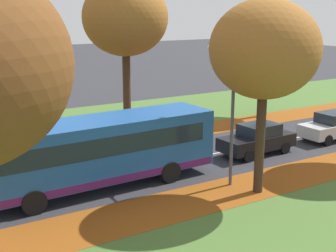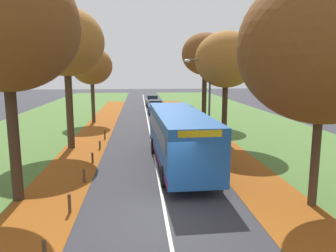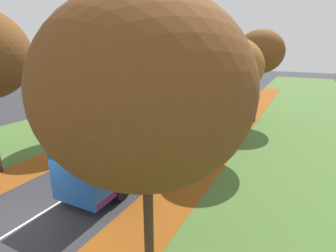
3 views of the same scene
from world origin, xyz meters
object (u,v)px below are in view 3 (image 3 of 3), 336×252
Objects in this scene: tree_right_near at (230,68)px; bus at (136,143)px; bollard_fourth at (88,146)px; car_silver_following at (214,108)px; tree_right_nearest at (145,91)px; streetlamp_right at (204,99)px; car_black_lead at (192,121)px; tree_left_near at (98,50)px; car_grey_fourth_in_line at (243,89)px; car_blue_third_in_line at (230,97)px; tree_left_mid at (163,61)px; tree_right_mid at (260,52)px; bollard_third at (51,163)px; bollard_sixth at (139,123)px; bollard_fifth at (117,133)px.

bus is (-3.96, -5.47, -4.21)m from tree_right_near.
car_silver_following is at bearing 70.47° from bollard_fourth.
streetlamp_right is (-2.12, 10.80, -2.31)m from tree_right_nearest.
tree_right_nearest is at bearing -72.77° from car_black_lead.
tree_right_near is at bearing 3.73° from tree_left_near.
car_grey_fourth_in_line is (-4.20, 24.37, -5.10)m from tree_right_near.
tree_left_near reaches higher than car_blue_third_in_line.
tree_right_nearest reaches higher than bollard_fourth.
streetlamp_right is 1.41× the size of car_black_lead.
tree_left_mid is 24.26m from tree_right_nearest.
bus is 29.86m from car_grey_fourth_in_line.
tree_right_near reaches higher than streetlamp_right.
bus is at bearing -106.43° from tree_right_mid.
tree_right_nearest is at bearing -20.15° from bollard_third.
car_black_lead is at bearing -91.59° from car_silver_following.
streetlamp_right is (-1.87, -9.51, -2.95)m from tree_right_mid.
car_silver_following is (-2.33, 9.78, -2.92)m from streetlamp_right.
car_silver_following reaches higher than bollard_third.
car_black_lead is at bearing -44.99° from tree_left_mid.
car_black_lead is at bearing 67.64° from bollard_third.
tree_right_mid reaches higher than streetlamp_right.
bollard_sixth is 0.12× the size of streetlamp_right.
tree_right_nearest is (11.30, -10.59, -0.92)m from tree_left_near.
tree_left_near is 14.72m from tree_right_mid.
streetlamp_right is 1.41× the size of car_grey_fourth_in_line.
car_blue_third_in_line reaches higher than bollard_sixth.
tree_right_nearest is 21.69m from car_silver_following.
tree_right_near is at bearing 41.99° from bollard_third.
streetlamp_right is (7.21, -2.50, 3.38)m from bollard_sixth.
tree_right_nearest is 2.08× the size of car_grey_fourth_in_line.
car_silver_following is at bearing 89.71° from bus.
car_grey_fourth_in_line is (6.48, 14.17, -4.76)m from tree_left_mid.
streetlamp_right is at bearing -19.11° from bollard_sixth.
bollard_fourth is at bearing -150.55° from streetlamp_right.
tree_right_near is 1.87× the size of car_blue_third_in_line.
car_black_lead is (-4.04, 3.57, -5.10)m from tree_right_near.
tree_left_near is at bearing -138.68° from tree_right_mid.
tree_left_mid reaches higher than bus.
car_blue_third_in_line is 0.99× the size of car_grey_fourth_in_line.
tree_left_near is at bearing 163.54° from bollard_fifth.
car_grey_fourth_in_line is (6.53, 25.07, -6.15)m from tree_left_near.
tree_left_mid reaches higher than streetlamp_right.
tree_left_near is 10.04m from car_black_lead.
tree_right_mid is at bearing 61.78° from bollard_third.
tree_left_mid reaches higher than car_silver_following.
tree_left_mid is at bearing -136.09° from car_blue_third_in_line.
tree_right_mid is 14.53× the size of bollard_fourth.
tree_left_mid is at bearing -114.56° from car_grey_fourth_in_line.
car_silver_following is at bearing 103.39° from streetlamp_right.
tree_right_mid is at bearing 37.66° from bollard_sixth.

